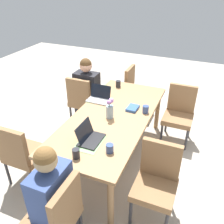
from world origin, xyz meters
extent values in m
plane|color=#B2A899|center=(0.00, 0.00, 0.00)|extent=(10.00, 10.00, 0.00)
cube|color=#9E754C|center=(0.00, 0.00, 0.71)|extent=(2.20, 0.98, 0.04)
cylinder|color=#9E754C|center=(-1.02, -0.41, 0.34)|extent=(0.07, 0.07, 0.69)
cylinder|color=#9E754C|center=(1.02, -0.41, 0.34)|extent=(0.07, 0.07, 0.69)
cylinder|color=#9E754C|center=(-1.02, 0.41, 0.34)|extent=(0.07, 0.07, 0.69)
cylinder|color=#9E754C|center=(1.02, 0.41, 0.34)|extent=(0.07, 0.07, 0.69)
cube|color=olive|center=(1.44, -0.01, 0.41)|extent=(0.44, 0.44, 0.08)
cube|color=olive|center=(1.44, 0.18, 0.68)|extent=(0.42, 0.06, 0.45)
cylinder|color=#333338|center=(1.25, -0.20, 0.18)|extent=(0.04, 0.04, 0.37)
cylinder|color=#333338|center=(1.25, 0.18, 0.18)|extent=(0.04, 0.04, 0.37)
cube|color=#384C84|center=(1.38, -0.01, 0.70)|extent=(0.40, 0.24, 0.50)
sphere|color=tan|center=(1.38, -0.01, 1.07)|extent=(0.20, 0.20, 0.20)
sphere|color=brown|center=(1.38, -0.01, 1.10)|extent=(0.19, 0.19, 0.19)
cube|color=olive|center=(-0.73, -0.82, 0.41)|extent=(0.44, 0.44, 0.08)
cube|color=olive|center=(-0.54, -0.82, 0.68)|extent=(0.06, 0.42, 0.45)
cylinder|color=#333338|center=(-0.92, -1.01, 0.18)|extent=(0.04, 0.04, 0.37)
cylinder|color=#333338|center=(-0.92, -0.63, 0.18)|extent=(0.04, 0.04, 0.37)
cylinder|color=#333338|center=(-0.54, -1.01, 0.18)|extent=(0.04, 0.04, 0.37)
cylinder|color=#333338|center=(-0.54, -0.63, 0.18)|extent=(0.04, 0.04, 0.37)
cube|color=#2D2D33|center=(-0.73, -0.76, 0.23)|extent=(0.36, 0.34, 0.45)
cube|color=#232328|center=(-0.73, -0.76, 0.70)|extent=(0.24, 0.40, 0.50)
sphere|color=#DBA183|center=(-0.73, -0.76, 1.07)|extent=(0.20, 0.20, 0.20)
sphere|color=#51381E|center=(-0.73, -0.76, 1.10)|extent=(0.19, 0.19, 0.19)
cube|color=olive|center=(-1.37, -0.03, 0.41)|extent=(0.44, 0.44, 0.08)
cube|color=olive|center=(-1.37, -0.22, 0.68)|extent=(0.42, 0.06, 0.45)
cylinder|color=#333338|center=(-1.56, 0.16, 0.18)|extent=(0.04, 0.04, 0.37)
cylinder|color=#333338|center=(-1.18, 0.16, 0.18)|extent=(0.04, 0.04, 0.37)
cylinder|color=#333338|center=(-1.56, -0.22, 0.18)|extent=(0.04, 0.04, 0.37)
cylinder|color=#333338|center=(-1.18, -0.22, 0.18)|extent=(0.04, 0.04, 0.37)
cube|color=olive|center=(0.80, -0.83, 0.41)|extent=(0.44, 0.44, 0.08)
cube|color=olive|center=(0.99, -0.83, 0.68)|extent=(0.06, 0.42, 0.45)
cylinder|color=#333338|center=(0.61, -1.02, 0.18)|extent=(0.04, 0.04, 0.37)
cylinder|color=#333338|center=(0.61, -0.64, 0.18)|extent=(0.04, 0.04, 0.37)
cylinder|color=#333338|center=(0.99, -1.02, 0.18)|extent=(0.04, 0.04, 0.37)
cylinder|color=#333338|center=(0.99, -0.64, 0.18)|extent=(0.04, 0.04, 0.37)
cube|color=olive|center=(0.74, 0.79, 0.41)|extent=(0.44, 0.44, 0.08)
cube|color=olive|center=(0.55, 0.79, 0.68)|extent=(0.06, 0.42, 0.45)
cylinder|color=#333338|center=(0.93, 0.98, 0.18)|extent=(0.04, 0.04, 0.37)
cylinder|color=#333338|center=(0.93, 0.60, 0.18)|extent=(0.04, 0.04, 0.37)
cylinder|color=#333338|center=(0.55, 0.98, 0.18)|extent=(0.04, 0.04, 0.37)
cylinder|color=#333338|center=(0.55, 0.60, 0.18)|extent=(0.04, 0.04, 0.37)
cube|color=olive|center=(-0.78, 0.78, 0.41)|extent=(0.44, 0.44, 0.08)
cube|color=olive|center=(-0.97, 0.78, 0.68)|extent=(0.06, 0.42, 0.45)
cylinder|color=#333338|center=(-0.59, 0.97, 0.18)|extent=(0.04, 0.04, 0.37)
cylinder|color=#333338|center=(-0.59, 0.59, 0.18)|extent=(0.04, 0.04, 0.37)
cylinder|color=#333338|center=(-0.97, 0.97, 0.18)|extent=(0.04, 0.04, 0.37)
cylinder|color=#333338|center=(-0.97, 0.59, 0.18)|extent=(0.04, 0.04, 0.37)
cylinder|color=#8EA8B7|center=(0.06, -0.01, 0.81)|extent=(0.10, 0.10, 0.17)
sphere|color=#B27AC6|center=(0.10, 0.00, 0.97)|extent=(0.06, 0.06, 0.06)
cylinder|color=#477A3D|center=(0.10, 0.00, 0.94)|extent=(0.01, 0.01, 0.07)
sphere|color=#B27AC6|center=(0.05, 0.01, 0.98)|extent=(0.07, 0.07, 0.07)
cylinder|color=#477A3D|center=(0.05, 0.01, 0.94)|extent=(0.01, 0.01, 0.08)
sphere|color=#B27AC6|center=(0.06, -0.01, 0.96)|extent=(0.05, 0.05, 0.05)
cylinder|color=#477A3D|center=(0.06, -0.01, 0.93)|extent=(0.01, 0.01, 0.06)
cube|color=#7FAD70|center=(0.65, 0.00, 0.73)|extent=(0.37, 0.27, 0.00)
cube|color=#7FAD70|center=(-0.33, -0.33, 0.73)|extent=(0.28, 0.38, 0.00)
cube|color=black|center=(0.61, 0.00, 0.74)|extent=(0.32, 0.22, 0.02)
cube|color=black|center=(0.61, -0.08, 0.84)|extent=(0.31, 0.07, 0.19)
cube|color=silver|center=(-0.30, -0.34, 0.74)|extent=(0.22, 0.32, 0.02)
cube|color=black|center=(-0.39, -0.34, 0.84)|extent=(0.06, 0.31, 0.20)
cylinder|color=#232328|center=(0.92, -0.02, 0.78)|extent=(0.08, 0.08, 0.11)
cylinder|color=#33477A|center=(0.71, 0.27, 0.78)|extent=(0.08, 0.08, 0.10)
cylinder|color=#33477A|center=(-0.24, 0.39, 0.78)|extent=(0.08, 0.08, 0.10)
cylinder|color=#232328|center=(-0.87, -0.25, 0.78)|extent=(0.08, 0.08, 0.11)
cylinder|color=#47704C|center=(-0.63, -0.39, 0.77)|extent=(0.08, 0.08, 0.09)
cube|color=#335693|center=(-0.26, 0.20, 0.74)|extent=(0.20, 0.15, 0.04)
camera|label=1|loc=(2.56, 1.07, 2.41)|focal=38.99mm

